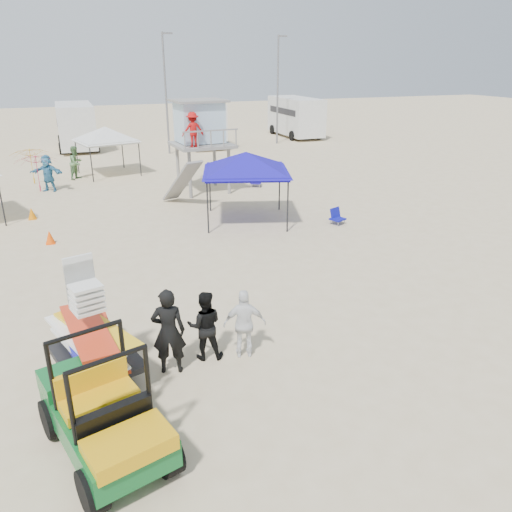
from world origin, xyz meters
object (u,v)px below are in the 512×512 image
object	(u,v)px
man_left	(169,331)
canopy_blue	(246,155)
utility_cart	(102,406)
surf_trailer	(92,337)
lifeguard_tower	(199,126)

from	to	relation	value
man_left	canopy_blue	distance (m)	11.06
utility_cart	surf_trailer	size ratio (longest dim) A/B	1.09
surf_trailer	canopy_blue	distance (m)	11.61
surf_trailer	man_left	world-z (taller)	surf_trailer
utility_cart	surf_trailer	world-z (taller)	surf_trailer
utility_cart	lifeguard_tower	distance (m)	18.46
utility_cart	lifeguard_tower	world-z (taller)	lifeguard_tower
utility_cart	surf_trailer	xyz separation A→B (m)	(0.01, 2.34, 0.00)
lifeguard_tower	man_left	bearing A→B (deg)	-107.42
surf_trailer	man_left	distance (m)	1.55
surf_trailer	man_left	size ratio (longest dim) A/B	1.45
man_left	lifeguard_tower	bearing A→B (deg)	-91.95
lifeguard_tower	canopy_blue	world-z (taller)	lifeguard_tower
surf_trailer	canopy_blue	bearing A→B (deg)	54.21
man_left	canopy_blue	bearing A→B (deg)	-102.93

